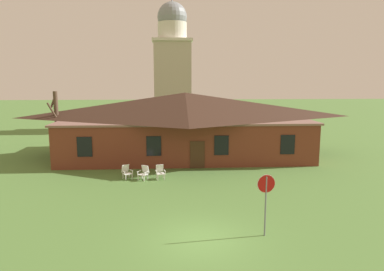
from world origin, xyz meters
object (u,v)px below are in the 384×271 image
Objects in this scene: stop_sign at (266,192)px; lawn_chair_near_door at (144,172)px; lawn_chair_left_end at (160,172)px; lawn_chair_by_porch at (127,172)px.

stop_sign is 2.86× the size of lawn_chair_near_door.
stop_sign reaches higher than lawn_chair_near_door.
stop_sign reaches higher than lawn_chair_left_end.
lawn_chair_by_porch is at bearing 167.30° from lawn_chair_near_door.
stop_sign is at bearing -56.53° from lawn_chair_near_door.
stop_sign is 2.86× the size of lawn_chair_by_porch.
lawn_chair_by_porch is 1.00× the size of lawn_chair_left_end.
lawn_chair_left_end is (2.28, -0.15, 0.00)m from lawn_chair_by_porch.
lawn_chair_near_door is (-5.91, 8.93, -1.45)m from stop_sign.
stop_sign is 10.81m from lawn_chair_near_door.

